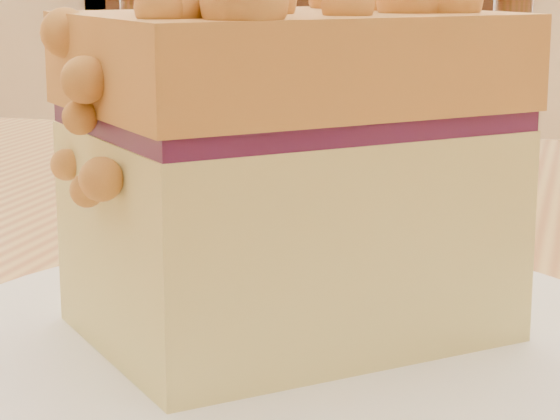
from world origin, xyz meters
name	(u,v)px	position (x,y,z in m)	size (l,w,h in m)	color
cafe_chair_main	(304,353)	(-0.09, 0.78, 0.47)	(0.44, 0.44, 0.93)	brown
plate	(288,360)	(-0.19, -0.02, 0.76)	(0.24, 0.24, 0.02)	white
cake_slice	(286,157)	(-0.19, -0.02, 0.83)	(0.16, 0.14, 0.12)	#DFCB7E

